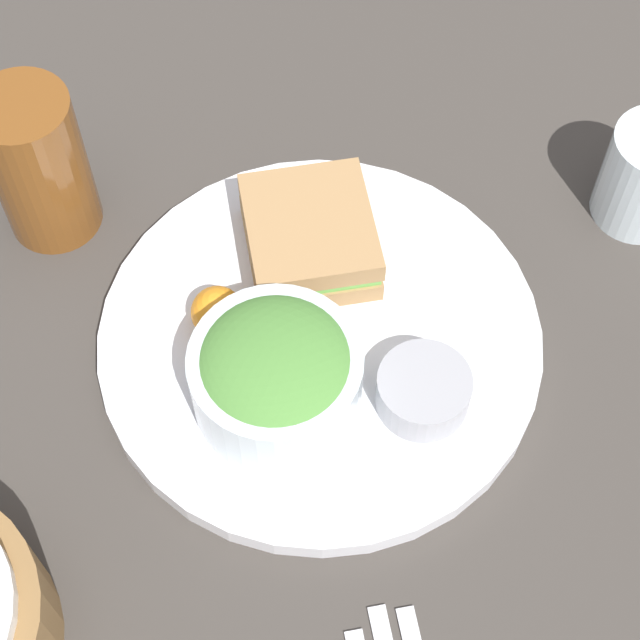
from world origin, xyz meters
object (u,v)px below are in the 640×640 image
(drink_glass, at_px, (39,165))
(plate, at_px, (320,340))
(dressing_cup, at_px, (423,391))
(salad_bowl, at_px, (276,374))
(sandwich, at_px, (310,237))

(drink_glass, bearing_deg, plate, -131.08)
(dressing_cup, relative_size, drink_glass, 0.50)
(dressing_cup, bearing_deg, plate, 41.09)
(salad_bowl, bearing_deg, sandwich, -22.02)
(salad_bowl, bearing_deg, plate, -41.75)
(plate, bearing_deg, dressing_cup, -138.91)
(salad_bowl, xyz_separation_m, drink_glass, (0.20, 0.14, 0.01))
(plate, relative_size, dressing_cup, 4.93)
(dressing_cup, xyz_separation_m, drink_glass, (0.23, 0.24, 0.03))
(dressing_cup, bearing_deg, drink_glass, 46.80)
(sandwich, bearing_deg, dressing_cup, -159.47)
(plate, distance_m, dressing_cup, 0.09)
(sandwich, relative_size, dressing_cup, 1.57)
(sandwich, distance_m, salad_bowl, 0.13)
(plate, xyz_separation_m, sandwich, (0.07, -0.01, 0.03))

